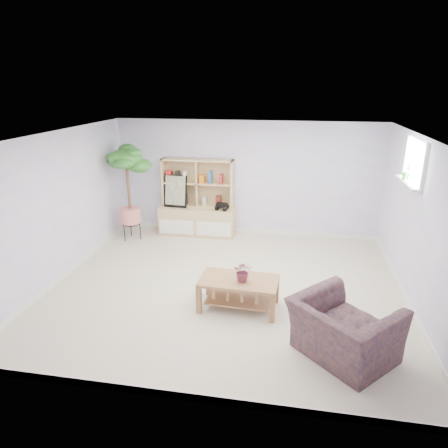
% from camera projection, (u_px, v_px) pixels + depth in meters
% --- Properties ---
extents(floor, '(5.50, 5.00, 0.01)m').
position_uv_depth(floor, '(226.00, 286.00, 6.45)').
color(floor, beige).
rests_on(floor, ground).
extents(ceiling, '(5.50, 5.00, 0.01)m').
position_uv_depth(ceiling, '(227.00, 135.00, 5.64)').
color(ceiling, white).
rests_on(ceiling, walls).
extents(walls, '(5.51, 5.01, 2.40)m').
position_uv_depth(walls, '(226.00, 216.00, 6.05)').
color(walls, silver).
rests_on(walls, floor).
extents(baseboard, '(5.50, 5.00, 0.10)m').
position_uv_depth(baseboard, '(226.00, 283.00, 6.43)').
color(baseboard, white).
rests_on(baseboard, floor).
extents(window, '(0.10, 0.98, 0.68)m').
position_uv_depth(window, '(415.00, 162.00, 5.89)').
color(window, white).
rests_on(window, walls).
extents(window_sill, '(0.14, 1.00, 0.04)m').
position_uv_depth(window_sill, '(408.00, 183.00, 6.01)').
color(window_sill, white).
rests_on(window_sill, walls).
extents(storage_unit, '(1.61, 0.54, 1.61)m').
position_uv_depth(storage_unit, '(197.00, 198.00, 8.42)').
color(storage_unit, tan).
rests_on(storage_unit, floor).
extents(poster, '(0.50, 0.15, 0.69)m').
position_uv_depth(poster, '(176.00, 191.00, 8.40)').
color(poster, yellow).
rests_on(poster, storage_unit).
extents(toy_truck, '(0.35, 0.28, 0.17)m').
position_uv_depth(toy_truck, '(222.00, 206.00, 8.27)').
color(toy_truck, black).
rests_on(toy_truck, storage_unit).
extents(coffee_table, '(1.14, 0.67, 0.45)m').
position_uv_depth(coffee_table, '(239.00, 293.00, 5.77)').
color(coffee_table, '#926136').
rests_on(coffee_table, floor).
extents(table_plant, '(0.28, 0.25, 0.30)m').
position_uv_depth(table_plant, '(243.00, 271.00, 5.59)').
color(table_plant, '#164921').
rests_on(table_plant, coffee_table).
extents(floor_tree, '(0.74, 0.74, 1.96)m').
position_uv_depth(floor_tree, '(129.00, 194.00, 8.09)').
color(floor_tree, '#27712E').
rests_on(floor_tree, floor).
extents(armchair, '(1.46, 1.45, 0.81)m').
position_uv_depth(armchair, '(344.00, 327.00, 4.67)').
color(armchair, '#161D34').
rests_on(armchair, floor).
extents(sill_plant, '(0.15, 0.12, 0.25)m').
position_uv_depth(sill_plant, '(407.00, 172.00, 6.08)').
color(sill_plant, '#27712E').
rests_on(sill_plant, window_sill).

